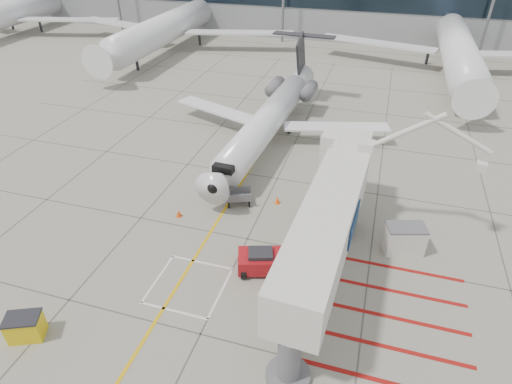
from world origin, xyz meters
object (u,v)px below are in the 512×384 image
(regional_jet, at_px, (260,115))
(jet_bridge, at_px, (324,237))
(pushback_tug, at_px, (260,260))
(spill_bin, at_px, (25,327))

(regional_jet, bearing_deg, jet_bridge, -58.85)
(regional_jet, distance_m, pushback_tug, 15.36)
(pushback_tug, distance_m, spill_bin, 12.93)
(regional_jet, xyz_separation_m, jet_bridge, (7.89, -14.70, -0.00))
(regional_jet, height_order, pushback_tug, regional_jet)
(regional_jet, bearing_deg, pushback_tug, -70.61)
(spill_bin, bearing_deg, regional_jet, 51.89)
(regional_jet, distance_m, spill_bin, 23.49)
(jet_bridge, relative_size, pushback_tug, 6.88)
(regional_jet, relative_size, pushback_tug, 10.50)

